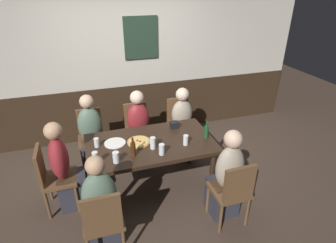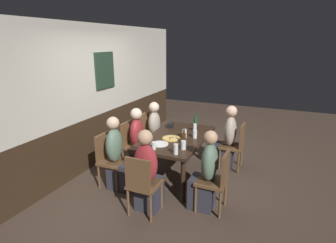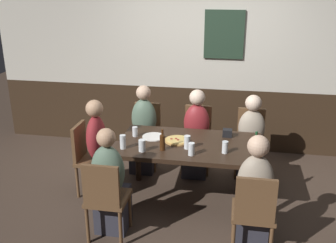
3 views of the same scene
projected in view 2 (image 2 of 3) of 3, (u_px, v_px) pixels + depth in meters
name	position (u px, v px, depth m)	size (l,w,h in m)	color
ground_plane	(176.00, 176.00, 4.85)	(12.00, 12.00, 0.00)	#423328
wall_back	(95.00, 96.00, 5.11)	(6.40, 0.13, 2.60)	#332316
dining_table	(176.00, 141.00, 4.66)	(1.62, 0.94, 0.74)	black
chair_mid_far	(132.00, 143.00, 5.04)	(0.40, 0.40, 0.88)	brown
chair_left_near	(217.00, 178.00, 3.74)	(0.40, 0.40, 0.88)	brown
chair_head_west	(142.00, 183.00, 3.62)	(0.40, 0.40, 0.88)	brown
chair_right_far	(149.00, 131.00, 5.67)	(0.40, 0.40, 0.88)	brown
chair_right_near	(236.00, 144.00, 5.00)	(0.40, 0.40, 0.88)	brown
chair_left_far	(109.00, 157.00, 4.41)	(0.40, 0.40, 0.88)	brown
person_mid_far	(139.00, 144.00, 4.98)	(0.34, 0.37, 1.16)	#2D2D38
person_left_near	(206.00, 176.00, 3.80)	(0.34, 0.37, 1.16)	#2D2D38
person_head_west	(148.00, 176.00, 3.76)	(0.37, 0.34, 1.19)	#2D2D38
person_right_far	(156.00, 133.00, 5.61)	(0.34, 0.37, 1.13)	#2D2D38
person_right_near	(227.00, 142.00, 5.05)	(0.34, 0.37, 1.19)	#2D2D38
person_left_far	(117.00, 159.00, 4.35)	(0.34, 0.37, 1.18)	#2D2D38
pizza	(171.00, 138.00, 4.52)	(0.30, 0.30, 0.03)	tan
pint_glass_pale	(195.00, 134.00, 4.55)	(0.07, 0.07, 0.14)	silver
tumbler_short	(184.00, 134.00, 4.56)	(0.07, 0.07, 0.15)	silver
tumbler_water	(195.00, 128.00, 4.90)	(0.06, 0.06, 0.13)	silver
pint_glass_amber	(154.00, 146.00, 4.08)	(0.06, 0.06, 0.12)	silver
highball_clear	(183.00, 146.00, 4.08)	(0.08, 0.08, 0.13)	silver
beer_glass_tall	(176.00, 150.00, 3.90)	(0.07, 0.07, 0.16)	silver
beer_bottle_green	(196.00, 121.00, 5.21)	(0.06, 0.06, 0.23)	#194723
beer_bottle_brown	(184.00, 138.00, 4.29)	(0.06, 0.06, 0.24)	#42230F
plate_white_large	(160.00, 144.00, 4.29)	(0.27, 0.27, 0.01)	white
condiment_caddy	(171.00, 125.00, 5.10)	(0.11, 0.09, 0.09)	black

